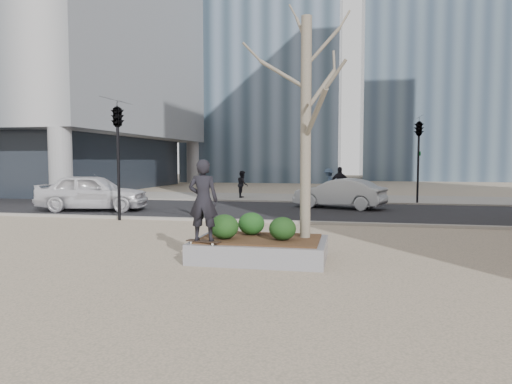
% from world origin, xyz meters
% --- Properties ---
extents(ground, '(120.00, 120.00, 0.00)m').
position_xyz_m(ground, '(0.00, 0.00, 0.00)').
color(ground, tan).
rests_on(ground, ground).
extents(street, '(60.00, 8.00, 0.02)m').
position_xyz_m(street, '(0.00, 10.00, 0.01)').
color(street, black).
rests_on(street, ground).
extents(far_sidewalk, '(60.00, 6.00, 0.02)m').
position_xyz_m(far_sidewalk, '(0.00, 17.00, 0.01)').
color(far_sidewalk, gray).
rests_on(far_sidewalk, ground).
extents(planter, '(3.00, 2.00, 0.45)m').
position_xyz_m(planter, '(1.00, 0.00, 0.23)').
color(planter, gray).
rests_on(planter, ground).
extents(planter_mulch, '(2.70, 1.70, 0.04)m').
position_xyz_m(planter_mulch, '(1.00, 0.00, 0.47)').
color(planter_mulch, '#382314').
rests_on(planter_mulch, planter).
extents(sycamore_tree, '(2.80, 2.80, 6.60)m').
position_xyz_m(sycamore_tree, '(2.00, 0.30, 3.79)').
color(sycamore_tree, gray).
rests_on(sycamore_tree, planter_mulch).
extents(shrub_left, '(0.65, 0.65, 0.56)m').
position_xyz_m(shrub_left, '(0.23, -0.29, 0.77)').
color(shrub_left, black).
rests_on(shrub_left, planter_mulch).
extents(shrub_middle, '(0.63, 0.63, 0.53)m').
position_xyz_m(shrub_middle, '(0.71, 0.39, 0.76)').
color(shrub_middle, '#143F15').
rests_on(shrub_middle, planter_mulch).
extents(shrub_right, '(0.61, 0.61, 0.52)m').
position_xyz_m(shrub_right, '(1.55, -0.19, 0.75)').
color(shrub_right, '#103413').
rests_on(shrub_right, planter_mulch).
extents(skateboard, '(0.80, 0.35, 0.08)m').
position_xyz_m(skateboard, '(-0.10, -0.78, 0.49)').
color(skateboard, black).
rests_on(skateboard, planter).
extents(skateboarder, '(0.67, 0.46, 1.76)m').
position_xyz_m(skateboarder, '(-0.10, -0.78, 1.41)').
color(skateboarder, black).
rests_on(skateboarder, skateboard).
extents(police_car, '(5.07, 2.75, 1.64)m').
position_xyz_m(police_car, '(-8.21, 8.28, 0.84)').
color(police_car, white).
rests_on(police_car, street).
extents(car_silver, '(4.45, 2.76, 1.39)m').
position_xyz_m(car_silver, '(2.57, 11.48, 0.71)').
color(car_silver, '#919599').
rests_on(car_silver, street).
extents(pedestrian_a, '(0.76, 0.89, 1.60)m').
position_xyz_m(pedestrian_a, '(-3.24, 16.43, 0.83)').
color(pedestrian_a, black).
rests_on(pedestrian_a, far_sidewalk).
extents(pedestrian_b, '(0.86, 1.23, 1.73)m').
position_xyz_m(pedestrian_b, '(1.80, 17.70, 0.89)').
color(pedestrian_b, '#364961').
rests_on(pedestrian_b, far_sidewalk).
extents(pedestrian_c, '(1.11, 0.50, 1.86)m').
position_xyz_m(pedestrian_c, '(2.51, 16.18, 0.96)').
color(pedestrian_c, black).
rests_on(pedestrian_c, far_sidewalk).
extents(traffic_light_near, '(0.60, 2.48, 4.50)m').
position_xyz_m(traffic_light_near, '(-5.50, 5.60, 2.25)').
color(traffic_light_near, black).
rests_on(traffic_light_near, ground).
extents(traffic_light_far, '(0.60, 2.48, 4.50)m').
position_xyz_m(traffic_light_far, '(6.50, 14.60, 2.25)').
color(traffic_light_far, black).
rests_on(traffic_light_far, ground).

